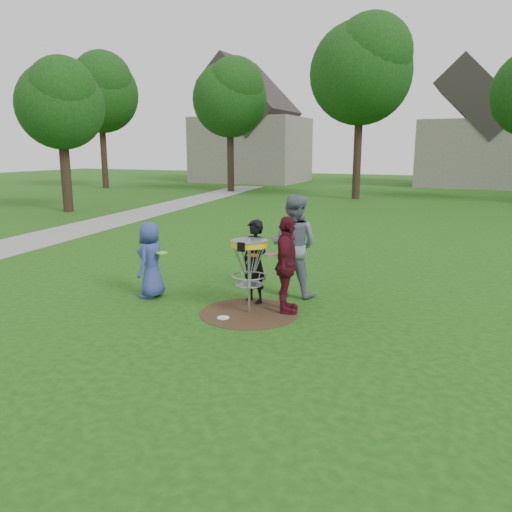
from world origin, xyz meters
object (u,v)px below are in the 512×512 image
at_px(player_black, 255,262).
at_px(player_maroon, 286,265).
at_px(disc_golf_basket, 249,258).
at_px(player_blue, 151,260).
at_px(player_grey, 293,246).

distance_m(player_black, player_maroon, 0.84).
relative_size(player_black, disc_golf_basket, 1.17).
bearing_deg(disc_golf_basket, player_maroon, 28.90).
height_order(player_blue, disc_golf_basket, player_blue).
bearing_deg(player_black, player_maroon, 0.42).
bearing_deg(player_blue, player_maroon, 86.01).
height_order(player_blue, player_grey, player_grey).
bearing_deg(player_grey, player_maroon, 104.95).
height_order(player_blue, player_black, player_black).
relative_size(player_blue, player_maroon, 0.86).
bearing_deg(player_grey, disc_golf_basket, 78.40).
bearing_deg(player_maroon, disc_golf_basket, 103.94).
height_order(player_black, player_grey, player_grey).
distance_m(player_blue, player_black, 2.09).
relative_size(player_black, player_grey, 0.79).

